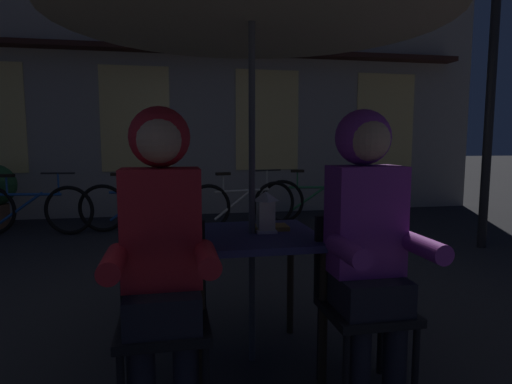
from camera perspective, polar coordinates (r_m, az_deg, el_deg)
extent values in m
plane|color=#232326|center=(2.68, -0.50, -21.09)|extent=(60.00, 60.00, 0.00)
cube|color=navy|center=(2.43, -0.52, -5.82)|extent=(0.72, 0.72, 0.04)
cylinder|color=#2D2319|center=(2.21, -7.24, -17.26)|extent=(0.04, 0.04, 0.70)
cylinder|color=#2D2319|center=(2.33, 8.78, -15.99)|extent=(0.04, 0.04, 0.70)
cylinder|color=#2D2319|center=(2.79, -8.14, -12.11)|extent=(0.04, 0.04, 0.70)
cylinder|color=#2D2319|center=(2.88, 4.51, -11.42)|extent=(0.04, 0.04, 0.70)
cylinder|color=#4C4C51|center=(2.37, -0.53, 3.72)|extent=(0.04, 0.04, 2.25)
cube|color=white|center=(2.45, 1.26, -5.09)|extent=(0.11, 0.11, 0.02)
cube|color=white|center=(2.43, 1.27, -3.06)|extent=(0.09, 0.09, 0.16)
pyramid|color=white|center=(2.42, 1.28, -0.55)|extent=(0.11, 0.11, 0.06)
cube|color=black|center=(2.06, -11.96, -16.87)|extent=(0.40, 0.40, 0.04)
cylinder|color=black|center=(2.31, -7.26, -20.19)|extent=(0.03, 0.03, 0.41)
cylinder|color=black|center=(2.32, -16.24, -20.33)|extent=(0.03, 0.03, 0.41)
cube|color=black|center=(2.16, -12.04, -9.28)|extent=(0.40, 0.03, 0.42)
cube|color=black|center=(2.25, 14.19, -14.81)|extent=(0.40, 0.40, 0.04)
cylinder|color=black|center=(2.28, 20.10, -20.90)|extent=(0.03, 0.03, 0.41)
cylinder|color=black|center=(2.14, 11.65, -22.56)|extent=(0.03, 0.03, 0.41)
cylinder|color=black|center=(2.55, 15.96, -17.72)|extent=(0.03, 0.03, 0.41)
cylinder|color=black|center=(2.42, 8.38, -18.85)|extent=(0.03, 0.03, 0.41)
cube|color=black|center=(2.34, 12.41, -8.01)|extent=(0.40, 0.03, 0.42)
cylinder|color=black|center=(2.04, -9.10, -23.52)|extent=(0.11, 0.11, 0.45)
cube|color=black|center=(2.02, -12.03, -14.27)|extent=(0.32, 0.36, 0.16)
cube|color=red|center=(1.97, -12.25, -4.55)|extent=(0.34, 0.22, 0.52)
cylinder|color=red|center=(1.78, -6.43, -8.62)|extent=(0.09, 0.30, 0.09)
cylinder|color=red|center=(1.79, -18.16, -8.84)|extent=(0.09, 0.30, 0.09)
sphere|color=tan|center=(1.93, -12.54, 6.75)|extent=(0.21, 0.21, 0.21)
sphere|color=red|center=(1.98, -12.51, 7.03)|extent=(0.27, 0.27, 0.27)
cylinder|color=black|center=(2.27, 17.67, -20.39)|extent=(0.11, 0.11, 0.45)
cylinder|color=black|center=(2.20, 13.25, -21.22)|extent=(0.11, 0.11, 0.45)
cube|color=black|center=(2.22, 14.27, -12.40)|extent=(0.32, 0.36, 0.16)
cube|color=purple|center=(2.17, 14.07, -3.55)|extent=(0.34, 0.22, 0.52)
cylinder|color=purple|center=(2.08, 21.12, -6.75)|extent=(0.09, 0.30, 0.09)
cylinder|color=purple|center=(1.92, 11.90, -7.57)|extent=(0.09, 0.30, 0.09)
sphere|color=tan|center=(2.13, 14.37, 6.68)|extent=(0.21, 0.21, 0.21)
sphere|color=purple|center=(2.18, 13.81, 6.95)|extent=(0.27, 0.27, 0.27)
cube|color=#9E9389|center=(7.97, -7.25, 20.09)|extent=(10.00, 0.60, 6.20)
cube|color=#F4D17A|center=(7.45, -15.49, 9.17)|extent=(1.10, 0.02, 1.70)
cube|color=#F4D17A|center=(7.61, 1.49, 9.35)|extent=(1.10, 0.02, 1.70)
cube|color=#F4D17A|center=(8.37, 16.54, 8.84)|extent=(1.10, 0.02, 1.70)
cube|color=#331914|center=(7.44, -6.95, 17.90)|extent=(9.00, 0.36, 0.08)
cylinder|color=black|center=(5.73, 28.34, 11.44)|extent=(0.10, 0.10, 3.60)
torus|color=black|center=(6.32, -23.24, -2.21)|extent=(0.66, 0.15, 0.66)
cylinder|color=#1E4C93|center=(6.49, -27.52, -0.28)|extent=(0.83, 0.17, 0.04)
cylinder|color=#1E4C93|center=(6.57, -28.40, -1.86)|extent=(0.60, 0.13, 0.44)
cylinder|color=#1E4C93|center=(6.61, -29.81, 0.74)|extent=(0.02, 0.02, 0.24)
cube|color=black|center=(6.60, -29.88, 1.87)|extent=(0.21, 0.11, 0.04)
cylinder|color=#1E4C93|center=(6.32, -24.42, 0.98)|extent=(0.02, 0.02, 0.28)
cylinder|color=black|center=(6.31, -24.48, 2.25)|extent=(0.44, 0.09, 0.02)
torus|color=black|center=(6.19, -10.16, -1.94)|extent=(0.66, 0.11, 0.66)
torus|color=black|center=(6.35, -19.39, -2.00)|extent=(0.66, 0.11, 0.66)
cylinder|color=#1E4C93|center=(6.22, -14.90, -0.02)|extent=(0.84, 0.11, 0.04)
cylinder|color=#1E4C93|center=(6.26, -15.95, -1.69)|extent=(0.61, 0.09, 0.44)
cylinder|color=#1E4C93|center=(6.26, -17.51, 1.04)|extent=(0.02, 0.02, 0.24)
cube|color=black|center=(6.25, -17.55, 2.22)|extent=(0.21, 0.10, 0.04)
cylinder|color=#1E4C93|center=(6.16, -11.37, 1.32)|extent=(0.02, 0.02, 0.28)
cylinder|color=black|center=(6.15, -11.40, 2.62)|extent=(0.44, 0.06, 0.02)
torus|color=black|center=(6.43, 2.41, -1.52)|extent=(0.65, 0.20, 0.66)
torus|color=black|center=(6.05, -6.29, -2.07)|extent=(0.65, 0.20, 0.66)
cylinder|color=#ADA89E|center=(6.19, -1.82, 0.17)|extent=(0.82, 0.22, 0.04)
cylinder|color=#ADA89E|center=(6.17, -2.86, -1.56)|extent=(0.60, 0.17, 0.44)
cylinder|color=#ADA89E|center=(6.08, -4.31, 1.17)|extent=(0.02, 0.02, 0.24)
cube|color=black|center=(6.07, -4.33, 2.39)|extent=(0.21, 0.12, 0.04)
cylinder|color=#ADA89E|center=(6.33, 1.43, 1.59)|extent=(0.02, 0.02, 0.28)
cylinder|color=black|center=(6.32, 1.44, 2.85)|extent=(0.43, 0.12, 0.02)
torus|color=black|center=(6.83, 12.05, -1.18)|extent=(0.66, 0.16, 0.66)
torus|color=black|center=(6.67, 3.48, -1.23)|extent=(0.66, 0.16, 0.66)
cylinder|color=#236B3D|center=(6.70, 7.84, 0.61)|extent=(0.83, 0.18, 0.04)
cylinder|color=#236B3D|center=(6.70, 6.78, -0.93)|extent=(0.60, 0.14, 0.44)
cylinder|color=#236B3D|center=(6.65, 5.43, 1.63)|extent=(0.02, 0.02, 0.24)
cube|color=black|center=(6.64, 5.44, 2.75)|extent=(0.21, 0.11, 0.04)
cylinder|color=#236B3D|center=(6.76, 11.11, 1.79)|extent=(0.02, 0.02, 0.28)
cylinder|color=black|center=(6.75, 11.14, 2.97)|extent=(0.44, 0.10, 0.02)
cube|color=olive|center=(2.52, 1.90, -4.64)|extent=(0.21, 0.15, 0.02)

